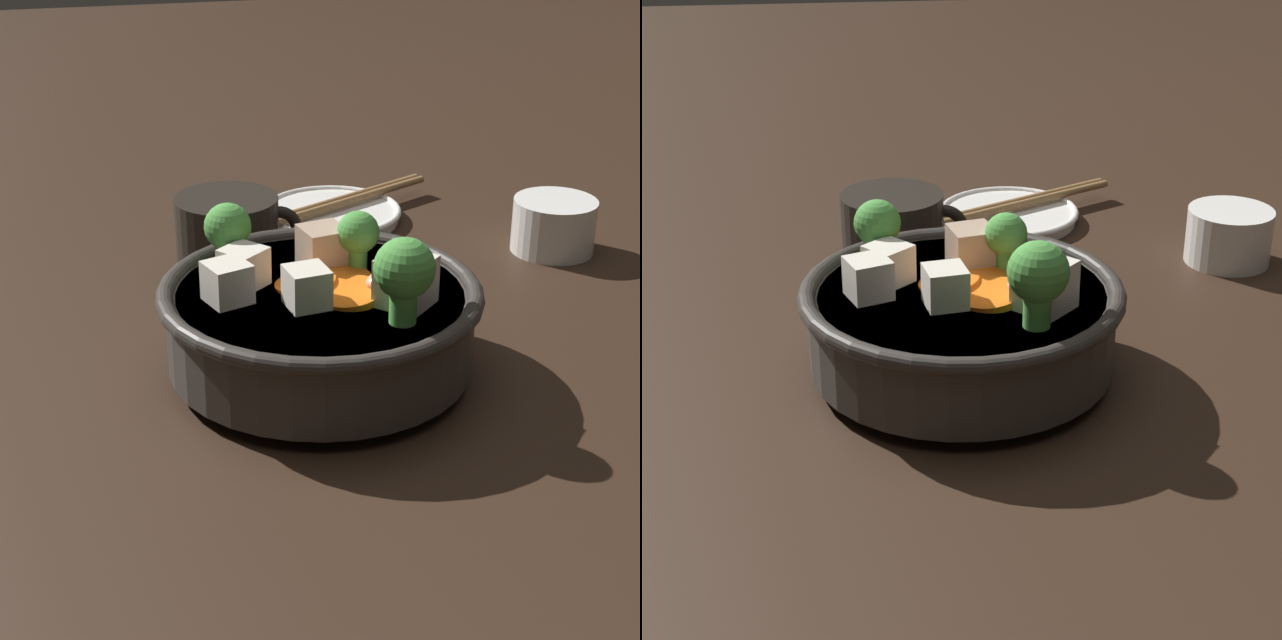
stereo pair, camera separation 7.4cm
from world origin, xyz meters
TOP-DOWN VIEW (x-y plane):
  - ground_plane at (0.00, 0.00)m, footprint 3.00×3.00m
  - stirfry_bowl at (0.00, -0.00)m, footprint 0.22×0.22m
  - side_saucer at (0.08, 0.29)m, footprint 0.13×0.13m
  - tea_cup at (0.25, 0.17)m, footprint 0.07×0.07m
  - dark_mug at (-0.04, 0.18)m, footprint 0.11×0.09m
  - chopsticks_pair at (0.08, 0.29)m, footprint 0.22×0.12m

SIDE VIEW (x-z plane):
  - ground_plane at x=0.00m, z-range 0.00..0.00m
  - side_saucer at x=0.08m, z-range 0.00..0.01m
  - chopsticks_pair at x=0.08m, z-range 0.01..0.02m
  - tea_cup at x=0.25m, z-range 0.00..0.05m
  - dark_mug at x=-0.04m, z-range 0.00..0.07m
  - stirfry_bowl at x=0.00m, z-range -0.01..0.11m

